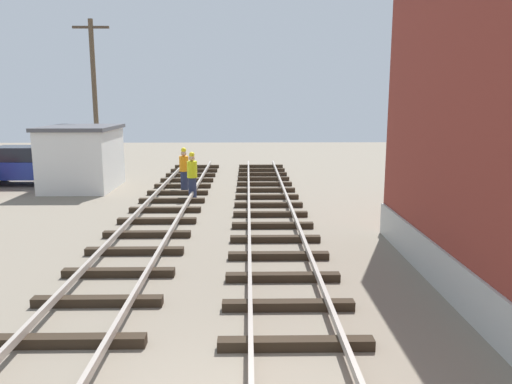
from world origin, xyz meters
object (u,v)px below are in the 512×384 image
Objects in this scene: control_hut at (82,157)px; parked_car_blue at (22,165)px; track_worker_distant at (192,176)px; track_worker_foreground at (184,169)px; utility_pole_far at (95,95)px.

control_hut is 3.40m from parked_car_blue.
parked_car_blue is 2.25× the size of track_worker_distant.
track_worker_foreground is (4.54, -0.59, -0.46)m from control_hut.
utility_pole_far reaches higher than control_hut.
track_worker_foreground is 1.00× the size of track_worker_distant.
utility_pole_far is 4.16× the size of track_worker_distant.
track_worker_distant is (8.23, -3.52, 0.03)m from parked_car_blue.
track_worker_foreground is at bearing -42.12° from utility_pole_far.
utility_pole_far is 8.94m from track_worker_distant.
utility_pole_far reaches higher than track_worker_distant.
track_worker_foreground is 1.84m from track_worker_distant.
control_hut is at bearing 155.17° from track_worker_distant.
track_worker_distant is at bearing -48.59° from utility_pole_far.
utility_pole_far is at bearing 96.63° from control_hut.
utility_pole_far is (2.70, 2.76, 3.18)m from parked_car_blue.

